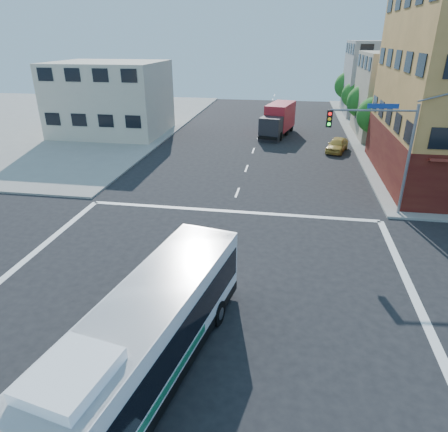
# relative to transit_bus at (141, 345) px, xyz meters

# --- Properties ---
(ground) EXTENTS (120.00, 120.00, 0.00)m
(ground) POSITION_rel_transit_bus_xyz_m (0.63, 5.18, -1.69)
(ground) COLOR black
(ground) RESTS_ON ground
(sidewalk_nw) EXTENTS (50.00, 50.00, 0.15)m
(sidewalk_nw) POSITION_rel_transit_bus_xyz_m (-34.37, 40.18, -1.62)
(sidewalk_nw) COLOR gray
(sidewalk_nw) RESTS_ON ground
(building_east_near) EXTENTS (12.06, 10.06, 9.00)m
(building_east_near) POSITION_rel_transit_bus_xyz_m (17.61, 39.16, 2.81)
(building_east_near) COLOR tan
(building_east_near) RESTS_ON ground
(building_east_far) EXTENTS (12.06, 10.06, 10.00)m
(building_east_far) POSITION_rel_transit_bus_xyz_m (17.61, 53.16, 3.31)
(building_east_far) COLOR #9D9C98
(building_east_far) RESTS_ON ground
(building_west) EXTENTS (12.06, 10.06, 8.00)m
(building_west) POSITION_rel_transit_bus_xyz_m (-16.39, 35.16, 2.31)
(building_west) COLOR beige
(building_west) RESTS_ON ground
(signal_mast_ne) EXTENTS (7.91, 1.13, 8.07)m
(signal_mast_ne) POSITION_rel_transit_bus_xyz_m (9.71, 15.80, 3.29)
(signal_mast_ne) COLOR slate
(signal_mast_ne) RESTS_ON ground
(street_tree_a) EXTENTS (3.60, 3.60, 5.53)m
(street_tree_a) POSITION_rel_transit_bus_xyz_m (12.53, 33.10, 1.89)
(street_tree_a) COLOR #3A2415
(street_tree_a) RESTS_ON ground
(street_tree_b) EXTENTS (3.80, 3.80, 5.79)m
(street_tree_b) POSITION_rel_transit_bus_xyz_m (12.53, 41.10, 2.06)
(street_tree_b) COLOR #3A2415
(street_tree_b) RESTS_ON ground
(street_tree_c) EXTENTS (3.40, 3.40, 5.29)m
(street_tree_c) POSITION_rel_transit_bus_xyz_m (12.53, 49.10, 1.77)
(street_tree_c) COLOR #3A2415
(street_tree_c) RESTS_ON ground
(street_tree_d) EXTENTS (4.00, 4.00, 6.03)m
(street_tree_d) POSITION_rel_transit_bus_xyz_m (12.53, 57.10, 2.19)
(street_tree_d) COLOR #3A2415
(street_tree_d) RESTS_ON ground
(transit_bus) EXTENTS (4.62, 11.96, 3.46)m
(transit_bus) POSITION_rel_transit_bus_xyz_m (0.00, 0.00, 0.00)
(transit_bus) COLOR black
(transit_bus) RESTS_ON ground
(box_truck) EXTENTS (3.91, 8.09, 3.50)m
(box_truck) POSITION_rel_transit_bus_xyz_m (2.69, 37.51, 0.00)
(box_truck) COLOR black
(box_truck) RESTS_ON ground
(parked_car) EXTENTS (2.76, 4.34, 1.38)m
(parked_car) POSITION_rel_transit_bus_xyz_m (8.89, 31.21, -1.01)
(parked_car) COLOR gold
(parked_car) RESTS_ON ground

